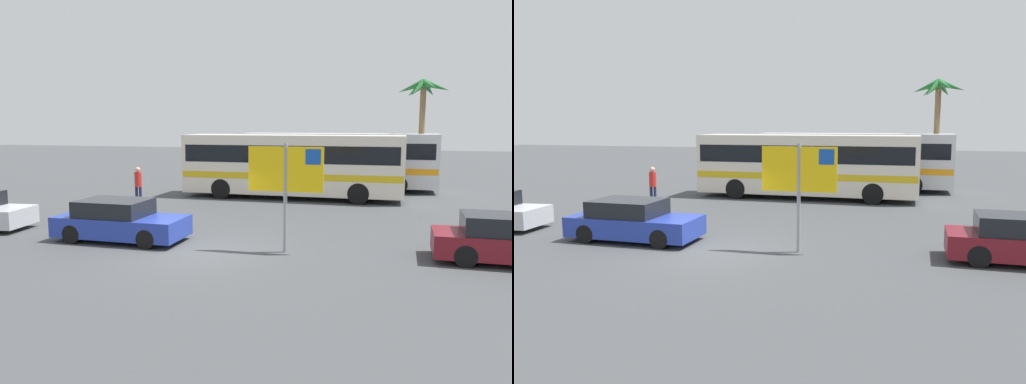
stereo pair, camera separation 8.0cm
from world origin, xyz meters
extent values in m
plane|color=#424447|center=(0.00, 0.00, 0.00)|extent=(120.00, 120.00, 0.00)
cube|color=silver|center=(0.59, 11.42, 1.73)|extent=(10.88, 2.67, 2.90)
cube|color=black|center=(0.59, 11.42, 2.28)|extent=(10.44, 2.69, 0.84)
cube|color=gold|center=(0.59, 11.42, 1.22)|extent=(10.77, 2.69, 0.32)
cylinder|color=black|center=(3.96, 12.63, 0.50)|extent=(1.00, 0.28, 1.00)
cylinder|color=black|center=(3.96, 10.21, 0.50)|extent=(1.00, 0.28, 1.00)
cylinder|color=black|center=(-2.79, 12.63, 0.50)|extent=(1.00, 0.28, 1.00)
cylinder|color=black|center=(-2.79, 10.21, 0.50)|extent=(1.00, 0.28, 1.00)
cube|color=silver|center=(2.38, 15.49, 1.73)|extent=(10.88, 2.67, 2.90)
cube|color=black|center=(2.38, 15.49, 2.28)|extent=(10.44, 2.69, 0.84)
cube|color=orange|center=(2.38, 15.49, 1.22)|extent=(10.77, 2.69, 0.32)
cylinder|color=black|center=(5.75, 16.70, 0.50)|extent=(1.00, 0.28, 1.00)
cylinder|color=black|center=(5.75, 14.28, 0.50)|extent=(1.00, 0.28, 1.00)
cylinder|color=black|center=(-0.99, 16.70, 0.50)|extent=(1.00, 0.28, 1.00)
cylinder|color=black|center=(-0.99, 14.28, 0.50)|extent=(1.00, 0.28, 1.00)
cylinder|color=gray|center=(2.52, 0.70, 1.60)|extent=(0.11, 0.11, 3.20)
cube|color=yellow|center=(2.52, 0.70, 2.45)|extent=(2.20, 0.09, 1.30)
cube|color=#1447A8|center=(3.32, 0.71, 2.82)|extent=(0.44, 0.08, 0.44)
cube|color=black|center=(8.49, 1.14, 1.06)|extent=(2.21, 1.53, 0.52)
cylinder|color=black|center=(7.45, 1.90, 0.30)|extent=(0.60, 0.16, 0.60)
cylinder|color=black|center=(7.43, 0.40, 0.30)|extent=(0.60, 0.16, 0.60)
cylinder|color=black|center=(-7.76, 1.89, 0.30)|extent=(0.61, 0.21, 0.60)
cube|color=#23389E|center=(-2.88, 0.77, 0.48)|extent=(4.18, 1.84, 0.64)
cube|color=black|center=(-3.13, 0.78, 1.06)|extent=(2.18, 1.68, 0.52)
cylinder|color=black|center=(-1.58, 1.60, 0.30)|extent=(0.60, 0.16, 0.60)
cylinder|color=black|center=(-1.59, -0.07, 0.30)|extent=(0.60, 0.16, 0.60)
cylinder|color=black|center=(-4.16, 1.62, 0.30)|extent=(0.60, 0.16, 0.60)
cylinder|color=black|center=(-4.18, -0.05, 0.30)|extent=(0.60, 0.16, 0.60)
cylinder|color=#1E2347|center=(-5.90, 7.29, 0.43)|extent=(0.13, 0.13, 0.86)
cylinder|color=#1E2347|center=(-5.72, 7.33, 0.43)|extent=(0.13, 0.13, 0.86)
cylinder|color=red|center=(-5.81, 7.31, 1.20)|extent=(0.32, 0.32, 0.68)
sphere|color=tan|center=(-5.81, 7.31, 1.65)|extent=(0.23, 0.23, 0.23)
cylinder|color=brown|center=(6.93, 16.31, 2.88)|extent=(0.32, 0.32, 5.77)
cone|color=#23662D|center=(7.61, 16.36, 5.75)|extent=(1.53, 0.56, 0.86)
cone|color=#23662D|center=(7.23, 16.87, 5.64)|extent=(1.09, 1.51, 1.04)
cone|color=#23662D|center=(6.54, 16.80, 5.63)|extent=(1.26, 1.43, 1.07)
cone|color=#23662D|center=(6.26, 16.30, 5.71)|extent=(1.50, 0.46, 0.92)
cone|color=#23662D|center=(6.61, 15.78, 5.60)|extent=(1.14, 1.48, 1.11)
cone|color=#23662D|center=(7.24, 15.69, 5.77)|extent=(1.06, 1.54, 0.82)
camera|label=1|loc=(5.55, -13.50, 3.77)|focal=35.47mm
camera|label=2|loc=(5.63, -13.48, 3.77)|focal=35.47mm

